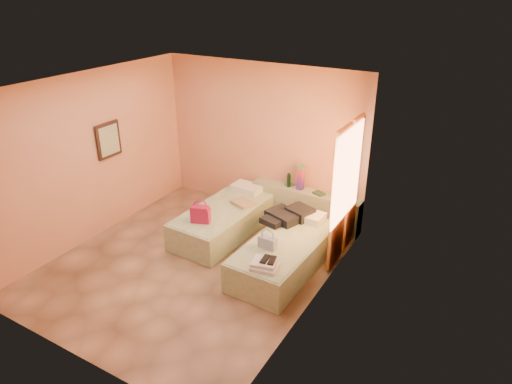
# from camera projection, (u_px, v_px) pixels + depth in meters

# --- Properties ---
(ground) EXTENTS (4.50, 4.50, 0.00)m
(ground) POSITION_uv_depth(u_px,v_px,m) (193.00, 263.00, 7.21)
(ground) COLOR tan
(ground) RESTS_ON ground
(room_walls) EXTENTS (4.02, 4.51, 2.81)m
(room_walls) POSITION_uv_depth(u_px,v_px,m) (220.00, 148.00, 6.80)
(room_walls) COLOR #E1A078
(room_walls) RESTS_ON ground
(headboard_ledge) EXTENTS (2.05, 0.30, 0.65)m
(headboard_ledge) POSITION_uv_depth(u_px,v_px,m) (305.00, 207.00, 8.27)
(headboard_ledge) COLOR #A1AD8D
(headboard_ledge) RESTS_ON ground
(bed_left) EXTENTS (0.97, 2.03, 0.50)m
(bed_left) POSITION_uv_depth(u_px,v_px,m) (224.00, 220.00, 7.97)
(bed_left) COLOR #B3CBA3
(bed_left) RESTS_ON ground
(bed_right) EXTENTS (0.97, 2.03, 0.50)m
(bed_right) POSITION_uv_depth(u_px,v_px,m) (285.00, 255.00, 6.97)
(bed_right) COLOR #B3CBA3
(bed_right) RESTS_ON ground
(water_bottle) EXTENTS (0.08, 0.08, 0.26)m
(water_bottle) POSITION_uv_depth(u_px,v_px,m) (289.00, 180.00, 8.24)
(water_bottle) COLOR #14391C
(water_bottle) RESTS_ON headboard_ledge
(rainbow_box) EXTENTS (0.11, 0.11, 0.47)m
(rainbow_box) POSITION_uv_depth(u_px,v_px,m) (301.00, 177.00, 8.10)
(rainbow_box) COLOR #AC1544
(rainbow_box) RESTS_ON headboard_ledge
(small_dish) EXTENTS (0.16, 0.16, 0.03)m
(small_dish) POSITION_uv_depth(u_px,v_px,m) (288.00, 184.00, 8.37)
(small_dish) COLOR #51966F
(small_dish) RESTS_ON headboard_ledge
(green_book) EXTENTS (0.24, 0.21, 0.03)m
(green_book) POSITION_uv_depth(u_px,v_px,m) (319.00, 193.00, 8.00)
(green_book) COLOR #274A32
(green_book) RESTS_ON headboard_ledge
(flower_vase) EXTENTS (0.26, 0.26, 0.25)m
(flower_vase) POSITION_uv_depth(u_px,v_px,m) (342.00, 193.00, 7.75)
(flower_vase) COLOR silver
(flower_vase) RESTS_ON headboard_ledge
(magenta_handbag) EXTENTS (0.34, 0.27, 0.28)m
(magenta_handbag) POSITION_uv_depth(u_px,v_px,m) (201.00, 214.00, 7.35)
(magenta_handbag) COLOR #AC1544
(magenta_handbag) RESTS_ON bed_left
(khaki_garment) EXTENTS (0.44, 0.39, 0.06)m
(khaki_garment) POSITION_uv_depth(u_px,v_px,m) (243.00, 203.00, 7.96)
(khaki_garment) COLOR tan
(khaki_garment) RESTS_ON bed_left
(clothes_pile) EXTENTS (0.76, 0.76, 0.18)m
(clothes_pile) POSITION_uv_depth(u_px,v_px,m) (287.00, 216.00, 7.41)
(clothes_pile) COLOR black
(clothes_pile) RESTS_ON bed_right
(blue_handbag) EXTENTS (0.28, 0.13, 0.17)m
(blue_handbag) POSITION_uv_depth(u_px,v_px,m) (268.00, 243.00, 6.66)
(blue_handbag) COLOR #40529A
(blue_handbag) RESTS_ON bed_right
(towel_stack) EXTENTS (0.40, 0.36, 0.10)m
(towel_stack) POSITION_uv_depth(u_px,v_px,m) (265.00, 265.00, 6.20)
(towel_stack) COLOR white
(towel_stack) RESTS_ON bed_right
(sandal_pair) EXTENTS (0.19, 0.24, 0.02)m
(sandal_pair) POSITION_uv_depth(u_px,v_px,m) (268.00, 260.00, 6.20)
(sandal_pair) COLOR black
(sandal_pair) RESTS_ON towel_stack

